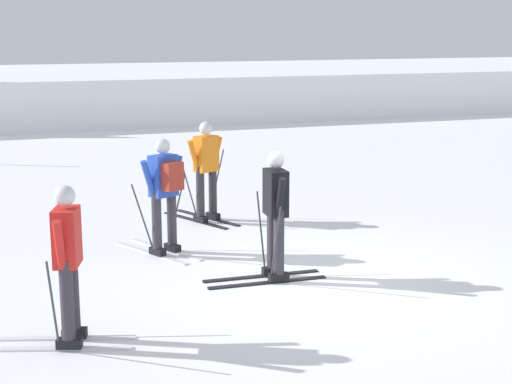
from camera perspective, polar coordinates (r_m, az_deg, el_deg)
ground_plane at (r=10.29m, az=4.25°, el=-6.62°), size 120.00×120.00×0.00m
far_snow_ridge at (r=28.45m, az=-11.04°, el=6.82°), size 80.00×6.42×1.58m
skier_orange at (r=13.25m, az=-3.67°, el=1.72°), size 1.03×1.60×1.71m
skier_red at (r=8.31m, az=-13.59°, el=-4.89°), size 1.64×0.97×1.71m
skier_black at (r=10.17m, az=1.38°, el=-1.44°), size 1.61×1.00×1.71m
skier_blue at (r=11.35m, az=-6.67°, el=0.11°), size 1.05×1.59×1.71m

